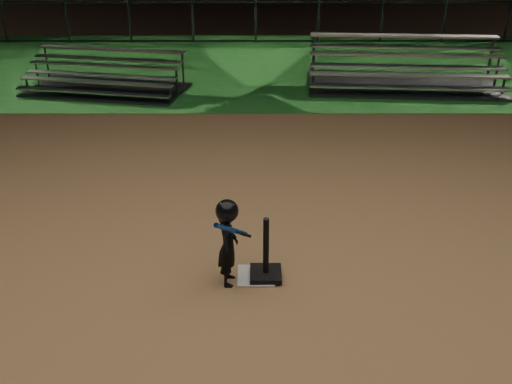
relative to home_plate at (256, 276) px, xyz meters
name	(u,v)px	position (x,y,z in m)	size (l,w,h in m)	color
ground	(256,277)	(0.00, 0.00, -0.01)	(80.00, 80.00, 0.00)	#996E45
grass_strip	(256,66)	(0.00, 10.00, -0.01)	(60.00, 8.00, 0.01)	#1F6021
home_plate	(256,276)	(0.00, 0.00, 0.00)	(0.45, 0.45, 0.02)	beige
batting_tee	(266,266)	(0.12, -0.01, 0.16)	(0.38, 0.38, 0.79)	black
child_batter	(228,240)	(-0.33, -0.11, 0.58)	(0.41, 0.58, 1.10)	black
bleacher_left	(106,84)	(-3.58, 7.64, 0.17)	(3.96, 2.47, 0.90)	#A4A5A9
bleacher_right	(403,78)	(3.61, 8.02, 0.22)	(4.74, 2.58, 1.12)	silver
backstop_fence	(256,2)	(0.00, 13.00, 1.24)	(20.08, 0.08, 2.50)	#38383D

